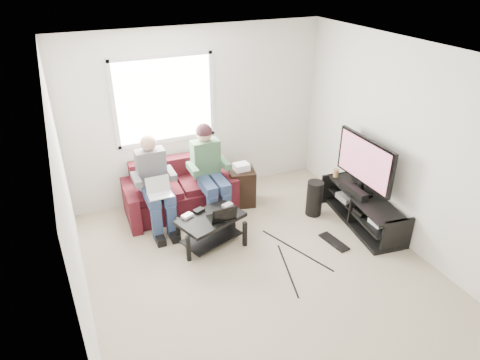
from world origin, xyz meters
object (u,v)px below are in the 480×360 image
(sofa, at_px, (179,192))
(coffee_table, at_px, (211,224))
(tv, at_px, (365,163))
(end_table, at_px, (241,186))
(tv_stand, at_px, (362,211))
(subwoofer, at_px, (314,198))

(sofa, distance_m, coffee_table, 1.02)
(tv, bearing_deg, end_table, 139.77)
(tv_stand, bearing_deg, tv, 91.47)
(coffee_table, relative_size, tv_stand, 0.64)
(coffee_table, height_order, tv_stand, tv_stand)
(subwoofer, distance_m, end_table, 1.12)
(coffee_table, xyz_separation_m, tv_stand, (2.14, -0.43, -0.09))
(tv, relative_size, end_table, 1.62)
(sofa, distance_m, tv_stand, 2.69)
(coffee_table, relative_size, tv, 0.87)
(tv, distance_m, subwoofer, 0.92)
(coffee_table, bearing_deg, tv, -8.80)
(end_table, bearing_deg, coffee_table, -134.88)
(tv, distance_m, end_table, 1.86)
(sofa, relative_size, coffee_table, 1.70)
(subwoofer, bearing_deg, coffee_table, -177.44)
(tv_stand, bearing_deg, end_table, 137.42)
(end_table, bearing_deg, tv, -40.23)
(coffee_table, xyz_separation_m, tv, (2.13, -0.33, 0.63))
(tv_stand, xyz_separation_m, subwoofer, (-0.48, 0.50, 0.05))
(sofa, relative_size, subwoofer, 3.04)
(coffee_table, bearing_deg, end_table, 45.12)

